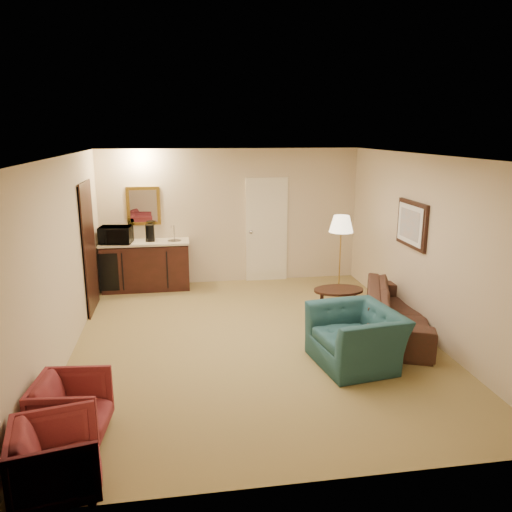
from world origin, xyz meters
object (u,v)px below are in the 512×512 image
(coffee_table, at_px, (338,303))
(microwave, at_px, (116,233))
(rose_chair_far, at_px, (56,456))
(coffee_maker, at_px, (150,233))
(sofa, at_px, (398,304))
(floor_lamp, at_px, (340,260))
(waste_bin, at_px, (181,280))
(teal_armchair, at_px, (357,328))
(rose_chair_near, at_px, (72,405))
(wetbar_cabinet, at_px, (146,265))

(coffee_table, xyz_separation_m, microwave, (-3.63, 1.88, 0.88))
(rose_chair_far, height_order, coffee_table, rose_chair_far)
(coffee_maker, bearing_deg, sofa, -35.08)
(sofa, distance_m, floor_lamp, 1.49)
(coffee_table, distance_m, waste_bin, 3.12)
(rose_chair_far, xyz_separation_m, floor_lamp, (3.77, 4.20, 0.42))
(teal_armchair, xyz_separation_m, floor_lamp, (0.52, 2.30, 0.29))
(rose_chair_near, relative_size, coffee_table, 0.85)
(sofa, distance_m, teal_armchair, 1.34)
(sofa, bearing_deg, waste_bin, 71.61)
(wetbar_cabinet, distance_m, microwave, 0.83)
(rose_chair_near, distance_m, microwave, 4.71)
(rose_chair_far, bearing_deg, sofa, -67.63)
(waste_bin, bearing_deg, wetbar_cabinet, 173.85)
(wetbar_cabinet, height_order, microwave, microwave)
(rose_chair_near, bearing_deg, teal_armchair, -65.83)
(rose_chair_far, relative_size, coffee_table, 0.87)
(teal_armchair, xyz_separation_m, waste_bin, (-2.18, 3.55, -0.33))
(sofa, height_order, rose_chair_near, sofa)
(wetbar_cabinet, distance_m, teal_armchair, 4.59)
(rose_chair_far, bearing_deg, waste_bin, -22.49)
(sofa, xyz_separation_m, floor_lamp, (-0.45, 1.38, 0.34))
(teal_armchair, xyz_separation_m, rose_chair_near, (-3.27, -1.10, -0.14))
(wetbar_cabinet, relative_size, waste_bin, 5.34)
(floor_lamp, height_order, microwave, floor_lamp)
(sofa, height_order, coffee_table, sofa)
(wetbar_cabinet, xyz_separation_m, teal_armchair, (2.83, -3.62, 0.03))
(teal_armchair, distance_m, coffee_maker, 4.58)
(rose_chair_near, bearing_deg, floor_lamp, -42.55)
(rose_chair_near, distance_m, coffee_maker, 4.83)
(coffee_table, xyz_separation_m, waste_bin, (-2.48, 1.89, -0.08))
(wetbar_cabinet, height_order, coffee_table, wetbar_cabinet)
(floor_lamp, height_order, coffee_maker, floor_lamp)
(rose_chair_near, xyz_separation_m, coffee_table, (3.58, 2.76, -0.11))
(wetbar_cabinet, distance_m, sofa, 4.66)
(rose_chair_near, xyz_separation_m, microwave, (-0.05, 4.64, 0.77))
(wetbar_cabinet, xyz_separation_m, coffee_table, (3.13, -1.96, -0.23))
(wetbar_cabinet, relative_size, teal_armchair, 1.48)
(floor_lamp, xyz_separation_m, waste_bin, (-2.70, 1.25, -0.62))
(wetbar_cabinet, bearing_deg, rose_chair_near, -95.39)
(wetbar_cabinet, height_order, floor_lamp, floor_lamp)
(waste_bin, bearing_deg, sofa, -39.84)
(waste_bin, bearing_deg, coffee_maker, 170.70)
(floor_lamp, bearing_deg, wetbar_cabinet, 158.49)
(rose_chair_far, height_order, coffee_maker, coffee_maker)
(teal_armchair, bearing_deg, rose_chair_near, -80.34)
(rose_chair_near, bearing_deg, waste_bin, -7.66)
(rose_chair_far, distance_m, microwave, 5.50)
(wetbar_cabinet, height_order, rose_chair_near, wetbar_cabinet)
(wetbar_cabinet, bearing_deg, coffee_maker, 10.14)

